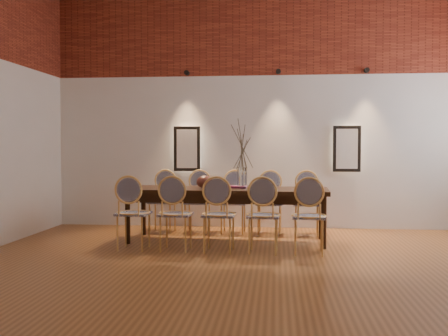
# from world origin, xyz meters

# --- Properties ---
(floor) EXTENTS (7.00, 7.00, 0.02)m
(floor) POSITION_xyz_m (0.00, 0.00, -0.01)
(floor) COLOR #945829
(floor) RESTS_ON ground
(wall_back) EXTENTS (7.00, 0.10, 4.00)m
(wall_back) POSITION_xyz_m (0.00, 3.55, 2.00)
(wall_back) COLOR silver
(wall_back) RESTS_ON ground
(brick_band_back) EXTENTS (7.00, 0.02, 1.50)m
(brick_band_back) POSITION_xyz_m (0.00, 3.48, 3.25)
(brick_band_back) COLOR maroon
(brick_band_back) RESTS_ON ground
(niche_left) EXTENTS (0.36, 0.06, 0.66)m
(niche_left) POSITION_xyz_m (-1.30, 3.45, 1.30)
(niche_left) COLOR #FFEAC6
(niche_left) RESTS_ON wall_back
(niche_right) EXTENTS (0.36, 0.06, 0.66)m
(niche_right) POSITION_xyz_m (1.30, 3.45, 1.30)
(niche_right) COLOR #FFEAC6
(niche_right) RESTS_ON wall_back
(spot_fixture_left) EXTENTS (0.08, 0.10, 0.08)m
(spot_fixture_left) POSITION_xyz_m (-1.30, 3.42, 2.55)
(spot_fixture_left) COLOR black
(spot_fixture_left) RESTS_ON wall_back
(spot_fixture_mid) EXTENTS (0.08, 0.10, 0.08)m
(spot_fixture_mid) POSITION_xyz_m (0.20, 3.42, 2.55)
(spot_fixture_mid) COLOR black
(spot_fixture_mid) RESTS_ON wall_back
(spot_fixture_right) EXTENTS (0.08, 0.10, 0.08)m
(spot_fixture_right) POSITION_xyz_m (1.60, 3.42, 2.55)
(spot_fixture_right) COLOR black
(spot_fixture_right) RESTS_ON wall_back
(dining_table) EXTENTS (2.84, 1.02, 0.75)m
(dining_table) POSITION_xyz_m (-0.52, 2.15, 0.38)
(dining_table) COLOR black
(dining_table) RESTS_ON floor
(chair_near_a) EXTENTS (0.46, 0.46, 0.94)m
(chair_near_a) POSITION_xyz_m (-1.67, 1.47, 0.47)
(chair_near_a) COLOR #E6B462
(chair_near_a) RESTS_ON floor
(chair_near_b) EXTENTS (0.46, 0.46, 0.94)m
(chair_near_b) POSITION_xyz_m (-1.11, 1.44, 0.47)
(chair_near_b) COLOR #E6B462
(chair_near_b) RESTS_ON floor
(chair_near_c) EXTENTS (0.46, 0.46, 0.94)m
(chair_near_c) POSITION_xyz_m (-0.55, 1.42, 0.47)
(chair_near_c) COLOR #E6B462
(chair_near_c) RESTS_ON floor
(chair_near_d) EXTENTS (0.46, 0.46, 0.94)m
(chair_near_d) POSITION_xyz_m (0.01, 1.40, 0.47)
(chair_near_d) COLOR #E6B462
(chair_near_d) RESTS_ON floor
(chair_near_e) EXTENTS (0.46, 0.46, 0.94)m
(chair_near_e) POSITION_xyz_m (0.58, 1.38, 0.47)
(chair_near_e) COLOR #E6B462
(chair_near_e) RESTS_ON floor
(chair_far_a) EXTENTS (0.46, 0.46, 0.94)m
(chair_far_a) POSITION_xyz_m (-1.61, 2.93, 0.47)
(chair_far_a) COLOR #E6B462
(chair_far_a) RESTS_ON floor
(chair_far_b) EXTENTS (0.46, 0.46, 0.94)m
(chair_far_b) POSITION_xyz_m (-1.05, 2.91, 0.47)
(chair_far_b) COLOR #E6B462
(chair_far_b) RESTS_ON floor
(chair_far_c) EXTENTS (0.46, 0.46, 0.94)m
(chair_far_c) POSITION_xyz_m (-0.49, 2.88, 0.47)
(chair_far_c) COLOR #E6B462
(chair_far_c) RESTS_ON floor
(chair_far_d) EXTENTS (0.46, 0.46, 0.94)m
(chair_far_d) POSITION_xyz_m (0.07, 2.86, 0.47)
(chair_far_d) COLOR #E6B462
(chair_far_d) RESTS_ON floor
(chair_far_e) EXTENTS (0.46, 0.46, 0.94)m
(chair_far_e) POSITION_xyz_m (0.64, 2.84, 0.47)
(chair_far_e) COLOR #E6B462
(chair_far_e) RESTS_ON floor
(vase) EXTENTS (0.14, 0.14, 0.30)m
(vase) POSITION_xyz_m (-0.30, 2.14, 0.90)
(vase) COLOR silver
(vase) RESTS_ON dining_table
(dried_branches) EXTENTS (0.50, 0.50, 0.70)m
(dried_branches) POSITION_xyz_m (-0.30, 2.14, 1.35)
(dried_branches) COLOR brown
(dried_branches) RESTS_ON vase
(bowl) EXTENTS (0.24, 0.24, 0.18)m
(bowl) POSITION_xyz_m (-0.82, 2.11, 0.84)
(bowl) COLOR #5F291F
(bowl) RESTS_ON dining_table
(book) EXTENTS (0.27, 0.19, 0.03)m
(book) POSITION_xyz_m (-0.37, 2.21, 0.77)
(book) COLOR #7B234E
(book) RESTS_ON dining_table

